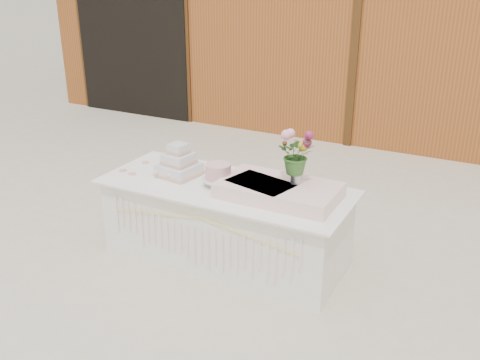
% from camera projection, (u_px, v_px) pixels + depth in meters
% --- Properties ---
extents(ground, '(80.00, 80.00, 0.00)m').
position_uv_depth(ground, '(226.00, 257.00, 5.29)').
color(ground, beige).
rests_on(ground, ground).
extents(barn, '(12.60, 4.60, 3.30)m').
position_uv_depth(barn, '(387.00, 25.00, 9.58)').
color(barn, '#9D4B21').
rests_on(barn, ground).
extents(cake_table, '(2.40, 1.00, 0.77)m').
position_uv_depth(cake_table, '(225.00, 222.00, 5.14)').
color(cake_table, white).
rests_on(cake_table, ground).
extents(wedding_cake, '(0.41, 0.41, 0.33)m').
position_uv_depth(wedding_cake, '(179.00, 165.00, 5.21)').
color(wedding_cake, silver).
rests_on(wedding_cake, cake_table).
extents(pink_cake_stand, '(0.31, 0.31, 0.22)m').
position_uv_depth(pink_cake_stand, '(218.00, 174.00, 4.94)').
color(pink_cake_stand, silver).
rests_on(pink_cake_stand, cake_table).
extents(satin_runner, '(1.05, 0.61, 0.13)m').
position_uv_depth(satin_runner, '(279.00, 190.00, 4.73)').
color(satin_runner, '#F7CBC7').
rests_on(satin_runner, cake_table).
extents(flower_vase, '(0.10, 0.10, 0.14)m').
position_uv_depth(flower_vase, '(296.00, 176.00, 4.69)').
color(flower_vase, '#A5A5A9').
rests_on(flower_vase, satin_runner).
extents(bouquet, '(0.37, 0.34, 0.35)m').
position_uv_depth(bouquet, '(297.00, 149.00, 4.60)').
color(bouquet, '#366227').
rests_on(bouquet, flower_vase).
extents(loose_flowers, '(0.20, 0.40, 0.02)m').
position_uv_depth(loose_flowers, '(138.00, 166.00, 5.45)').
color(loose_flowers, pink).
rests_on(loose_flowers, cake_table).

